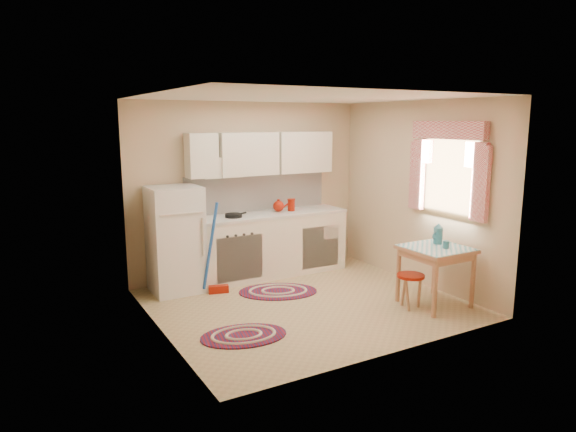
# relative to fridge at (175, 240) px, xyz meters

# --- Properties ---
(room_shell) EXTENTS (3.64, 3.60, 2.52)m
(room_shell) POSITION_rel_fridge_xyz_m (1.40, -1.01, 0.90)
(room_shell) COLOR tan
(room_shell) RESTS_ON ground
(fridge) EXTENTS (0.65, 0.60, 1.40)m
(fridge) POSITION_rel_fridge_xyz_m (0.00, 0.00, 0.00)
(fridge) COLOR white
(fridge) RESTS_ON ground
(broom) EXTENTS (0.30, 0.19, 1.20)m
(broom) POSITION_rel_fridge_xyz_m (0.45, -0.35, -0.10)
(broom) COLOR #1C50B0
(broom) RESTS_ON ground
(base_cabinets) EXTENTS (2.25, 0.60, 0.88)m
(base_cabinets) POSITION_rel_fridge_xyz_m (1.44, 0.05, -0.26)
(base_cabinets) COLOR white
(base_cabinets) RESTS_ON ground
(countertop) EXTENTS (2.27, 0.62, 0.04)m
(countertop) POSITION_rel_fridge_xyz_m (1.44, 0.05, 0.20)
(countertop) COLOR silver
(countertop) RESTS_ON base_cabinets
(frying_pan) EXTENTS (0.31, 0.31, 0.05)m
(frying_pan) POSITION_rel_fridge_xyz_m (0.83, 0.00, 0.24)
(frying_pan) COLOR black
(frying_pan) RESTS_ON countertop
(red_kettle) EXTENTS (0.22, 0.21, 0.18)m
(red_kettle) POSITION_rel_fridge_xyz_m (1.57, 0.05, 0.31)
(red_kettle) COLOR #911405
(red_kettle) RESTS_ON countertop
(red_canister) EXTENTS (0.11, 0.11, 0.16)m
(red_canister) POSITION_rel_fridge_xyz_m (1.78, 0.05, 0.30)
(red_canister) COLOR #911405
(red_canister) RESTS_ON countertop
(table) EXTENTS (0.72, 0.72, 0.72)m
(table) POSITION_rel_fridge_xyz_m (2.59, -2.07, -0.34)
(table) COLOR tan
(table) RESTS_ON ground
(stool) EXTENTS (0.33, 0.33, 0.42)m
(stool) POSITION_rel_fridge_xyz_m (2.25, -2.01, -0.49)
(stool) COLOR #911405
(stool) RESTS_ON ground
(coffee_pot) EXTENTS (0.15, 0.13, 0.28)m
(coffee_pot) POSITION_rel_fridge_xyz_m (2.73, -1.95, 0.16)
(coffee_pot) COLOR #2A6E82
(coffee_pot) RESTS_ON table
(mug) EXTENTS (0.09, 0.09, 0.10)m
(mug) POSITION_rel_fridge_xyz_m (2.64, -2.17, 0.07)
(mug) COLOR #2A6E82
(mug) RESTS_ON table
(rug_center) EXTENTS (1.22, 1.05, 0.02)m
(rug_center) POSITION_rel_fridge_xyz_m (1.14, -0.71, -0.69)
(rug_center) COLOR maroon
(rug_center) RESTS_ON ground
(rug_left) EXTENTS (1.03, 0.79, 0.02)m
(rug_left) POSITION_rel_fridge_xyz_m (0.15, -1.78, -0.69)
(rug_left) COLOR maroon
(rug_left) RESTS_ON ground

